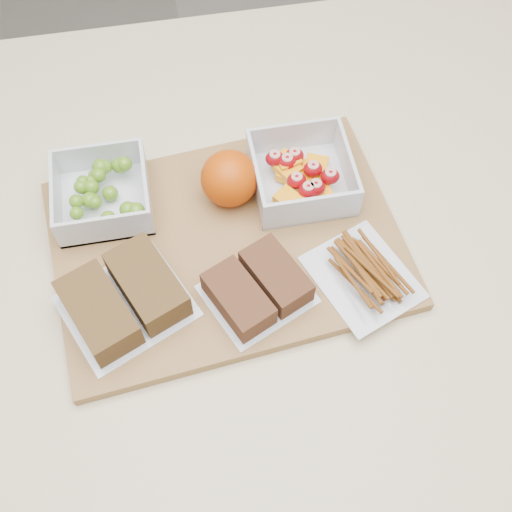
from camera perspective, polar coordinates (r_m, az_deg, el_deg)
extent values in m
plane|color=gray|center=(1.64, -0.27, -16.06)|extent=(4.00, 4.00, 0.00)
cube|color=beige|center=(1.20, -0.36, -10.91)|extent=(1.20, 0.90, 0.90)
cube|color=olive|center=(0.79, -2.59, 1.06)|extent=(0.45, 0.34, 0.02)
cube|color=silver|center=(0.84, -13.23, 4.65)|extent=(0.12, 0.12, 0.00)
cube|color=silver|center=(0.85, -13.76, 8.52)|extent=(0.12, 0.00, 0.05)
cube|color=silver|center=(0.79, -13.30, 2.29)|extent=(0.12, 0.00, 0.05)
cube|color=silver|center=(0.81, -9.68, 6.17)|extent=(0.00, 0.11, 0.05)
cube|color=silver|center=(0.83, -17.33, 4.88)|extent=(0.00, 0.11, 0.05)
sphere|color=#54841B|center=(0.82, -14.55, 4.82)|extent=(0.02, 0.02, 0.02)
sphere|color=#54841B|center=(0.82, -15.67, 4.68)|extent=(0.02, 0.02, 0.02)
sphere|color=#54841B|center=(0.83, -13.82, 6.99)|extent=(0.02, 0.02, 0.02)
sphere|color=#54841B|center=(0.83, -12.83, 5.44)|extent=(0.02, 0.02, 0.02)
sphere|color=#54841B|center=(0.83, -15.29, 5.95)|extent=(0.02, 0.02, 0.02)
sphere|color=#54841B|center=(0.82, -14.21, 4.87)|extent=(0.02, 0.02, 0.02)
sphere|color=#54841B|center=(0.83, -15.14, 6.39)|extent=(0.02, 0.02, 0.02)
sphere|color=#54841B|center=(0.78, -10.60, 3.96)|extent=(0.02, 0.02, 0.02)
sphere|color=#54841B|center=(0.84, -12.01, 7.88)|extent=(0.02, 0.02, 0.02)
sphere|color=#54841B|center=(0.83, -13.67, 7.70)|extent=(0.02, 0.02, 0.02)
sphere|color=#54841B|center=(0.81, -15.65, 3.67)|extent=(0.02, 0.02, 0.02)
sphere|color=#54841B|center=(0.83, -11.61, 8.02)|extent=(0.02, 0.02, 0.02)
sphere|color=#54841B|center=(0.80, -13.00, 3.28)|extent=(0.02, 0.02, 0.02)
sphere|color=#54841B|center=(0.84, -14.09, 6.96)|extent=(0.02, 0.02, 0.02)
sphere|color=#54841B|center=(0.83, -14.41, 5.97)|extent=(0.02, 0.02, 0.02)
sphere|color=#54841B|center=(0.84, -13.30, 7.74)|extent=(0.02, 0.02, 0.02)
sphere|color=#54841B|center=(0.79, -11.32, 4.07)|extent=(0.02, 0.02, 0.02)
sphere|color=#54841B|center=(0.80, -10.06, 3.49)|extent=(0.02, 0.02, 0.02)
sphere|color=#54841B|center=(0.83, -14.42, 6.43)|extent=(0.02, 0.02, 0.02)
sphere|color=#54841B|center=(0.81, -14.10, 4.65)|extent=(0.02, 0.02, 0.02)
cube|color=silver|center=(0.83, 4.01, 6.43)|extent=(0.12, 0.12, 0.00)
cube|color=silver|center=(0.85, 3.25, 10.52)|extent=(0.12, 0.00, 0.05)
cube|color=silver|center=(0.78, 5.02, 4.04)|extent=(0.12, 0.00, 0.05)
cube|color=silver|center=(0.83, 8.12, 7.93)|extent=(0.00, 0.11, 0.05)
cube|color=silver|center=(0.81, 0.00, 6.84)|extent=(0.00, 0.11, 0.05)
cube|color=orange|center=(0.81, 4.63, 6.01)|extent=(0.03, 0.04, 0.01)
cube|color=orange|center=(0.83, 3.03, 8.07)|extent=(0.04, 0.05, 0.01)
cube|color=orange|center=(0.83, 4.68, 7.34)|extent=(0.04, 0.05, 0.01)
cube|color=orange|center=(0.84, 5.32, 7.82)|extent=(0.04, 0.04, 0.01)
cube|color=orange|center=(0.82, 2.78, 7.81)|extent=(0.04, 0.04, 0.01)
cube|color=orange|center=(0.82, 2.89, 8.43)|extent=(0.03, 0.03, 0.01)
cube|color=orange|center=(0.79, 2.91, 5.04)|extent=(0.04, 0.04, 0.01)
cube|color=orange|center=(0.81, 5.51, 5.81)|extent=(0.03, 0.03, 0.01)
cube|color=orange|center=(0.83, 3.02, 7.24)|extent=(0.04, 0.04, 0.01)
ellipsoid|color=#9F0711|center=(0.81, 5.08, 7.70)|extent=(0.02, 0.02, 0.02)
ellipsoid|color=#9F0711|center=(0.80, 5.32, 6.10)|extent=(0.02, 0.02, 0.02)
ellipsoid|color=#9F0711|center=(0.82, 1.68, 8.66)|extent=(0.02, 0.02, 0.02)
ellipsoid|color=#9F0711|center=(0.81, 6.59, 7.04)|extent=(0.02, 0.02, 0.02)
ellipsoid|color=#9F0711|center=(0.82, 2.78, 8.37)|extent=(0.02, 0.02, 0.02)
ellipsoid|color=#9F0711|center=(0.79, 4.64, 5.85)|extent=(0.02, 0.02, 0.02)
ellipsoid|color=#9F0711|center=(0.80, 3.62, 6.69)|extent=(0.02, 0.02, 0.02)
ellipsoid|color=#9F0711|center=(0.83, 3.43, 8.88)|extent=(0.02, 0.02, 0.02)
sphere|color=#C74404|center=(0.80, -2.39, 6.90)|extent=(0.07, 0.07, 0.07)
cube|color=silver|center=(0.76, -11.43, -4.40)|extent=(0.17, 0.17, 0.00)
cube|color=brown|center=(0.74, -13.82, -4.91)|extent=(0.09, 0.12, 0.04)
cube|color=brown|center=(0.74, -9.62, -2.49)|extent=(0.09, 0.12, 0.04)
cube|color=silver|center=(0.75, 0.12, -3.40)|extent=(0.14, 0.14, 0.00)
cube|color=brown|center=(0.73, -1.58, -3.82)|extent=(0.08, 0.10, 0.03)
cube|color=brown|center=(0.74, 1.80, -1.78)|extent=(0.08, 0.10, 0.03)
cube|color=silver|center=(0.77, 9.45, -1.86)|extent=(0.14, 0.15, 0.00)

